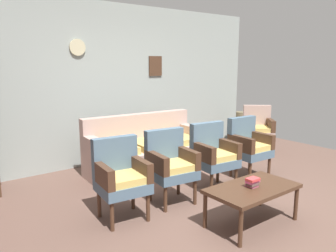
{
  "coord_description": "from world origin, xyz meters",
  "views": [
    {
      "loc": [
        -2.74,
        -2.56,
        1.72
      ],
      "look_at": [
        0.03,
        1.06,
        0.85
      ],
      "focal_mm": 35.81,
      "sensor_mm": 36.0,
      "label": 1
    }
  ],
  "objects": [
    {
      "name": "book_stack_on_table",
      "position": [
        0.01,
        -0.43,
        0.47
      ],
      "size": [
        0.16,
        0.12,
        0.1
      ],
      "color": "#B85573",
      "rests_on": "coffee_table"
    },
    {
      "name": "coffee_table",
      "position": [
        0.02,
        -0.43,
        0.38
      ],
      "size": [
        1.0,
        0.56,
        0.42
      ],
      "color": "#472D1E",
      "rests_on": "ground"
    },
    {
      "name": "armchair_by_doorway",
      "position": [
        -0.31,
        0.57,
        0.5
      ],
      "size": [
        0.57,
        0.55,
        0.9
      ],
      "color": "slate",
      "rests_on": "ground"
    },
    {
      "name": "wingback_chair_by_fireplace",
      "position": [
        2.45,
        1.39,
        0.5
      ],
      "size": [
        0.71,
        0.71,
        0.9
      ],
      "color": "tan",
      "rests_on": "ground"
    },
    {
      "name": "wall_back_with_decor",
      "position": [
        0.0,
        2.63,
        1.35
      ],
      "size": [
        6.4,
        0.09,
        2.7
      ],
      "color": "#939E99",
      "rests_on": "ground"
    },
    {
      "name": "armchair_near_couch_end",
      "position": [
        -1.02,
        0.55,
        0.5
      ],
      "size": [
        0.57,
        0.54,
        0.9
      ],
      "color": "slate",
      "rests_on": "ground"
    },
    {
      "name": "armchair_row_middle",
      "position": [
        1.21,
        0.6,
        0.5
      ],
      "size": [
        0.54,
        0.51,
        0.9
      ],
      "color": "slate",
      "rests_on": "ground"
    },
    {
      "name": "floral_couch",
      "position": [
        0.1,
        1.71,
        0.33
      ],
      "size": [
        1.94,
        0.91,
        0.9
      ],
      "color": "tan",
      "rests_on": "ground"
    },
    {
      "name": "ground_plane",
      "position": [
        0.0,
        0.0,
        0.0
      ],
      "size": [
        7.68,
        7.68,
        0.0
      ],
      "primitive_type": "plane",
      "color": "brown"
    },
    {
      "name": "armchair_near_cabinet",
      "position": [
        0.44,
        0.58,
        0.5
      ],
      "size": [
        0.57,
        0.54,
        0.9
      ],
      "color": "slate",
      "rests_on": "ground"
    },
    {
      "name": "floor_vase_by_wall",
      "position": [
        2.85,
        2.15,
        0.33
      ],
      "size": [
        0.22,
        0.22,
        0.66
      ],
      "primitive_type": "cylinder",
      "color": "#776B4D",
      "rests_on": "ground"
    }
  ]
}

